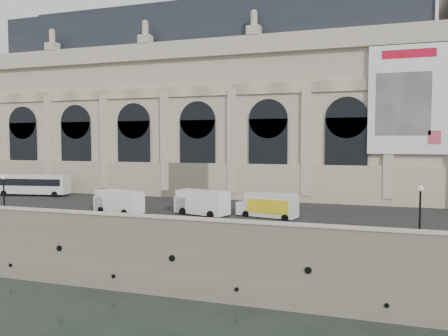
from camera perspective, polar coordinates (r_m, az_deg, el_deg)
The scene contains 11 objects.
ground at distance 41.86m, azimuth -9.33°, elevation -16.08°, with size 260.00×260.00×0.00m, color black.
quay at distance 73.20m, azimuth 3.25°, elevation -5.18°, with size 160.00×70.00×6.00m, color gray.
street at distance 52.90m, azimuth -2.46°, elevation -5.18°, with size 160.00×24.00×0.06m, color #2D2D2D.
parapet at distance 40.67m, azimuth -9.04°, elevation -7.00°, with size 160.00×1.40×1.21m.
museum at distance 70.43m, azimuth -2.32°, elevation 8.13°, with size 69.00×18.70×29.10m.
bus_left at distance 69.91m, azimuth -23.66°, elevation -1.93°, with size 10.91×3.82×3.15m.
van_b at distance 49.96m, azimuth -13.78°, elevation -4.32°, with size 6.08×3.46×2.55m.
van_c at distance 47.59m, azimuth -3.16°, elevation -4.52°, with size 6.41×3.87×2.68m.
box_truck at distance 46.05m, azimuth 5.80°, elevation -4.90°, with size 6.68×3.41×2.58m.
lamp_left at distance 52.72m, azimuth -26.80°, elevation -3.23°, with size 0.45×0.45×4.37m.
lamp_right at distance 38.29m, azimuth 24.22°, elevation -5.46°, with size 0.46×0.46×4.49m.
Camera 1 is at (18.07, -35.09, 13.95)m, focal length 35.00 mm.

